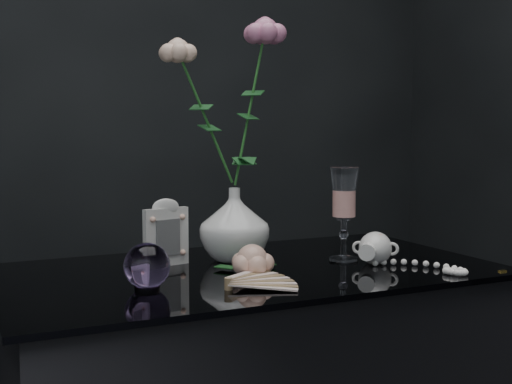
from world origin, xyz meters
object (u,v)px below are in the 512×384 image
picture_frame (166,232)px  pearl_jar (375,247)px  wine_glass (344,214)px  paperweight (147,266)px  vase (234,224)px  loose_rose (252,260)px

picture_frame → pearl_jar: picture_frame is taller
picture_frame → pearl_jar: size_ratio=0.56×
wine_glass → picture_frame: bearing=163.0°
wine_glass → picture_frame: 0.40m
wine_glass → pearl_jar: wine_glass is taller
picture_frame → paperweight: size_ratio=1.69×
vase → picture_frame: bearing=176.6°
paperweight → loose_rose: 0.22m
paperweight → pearl_jar: (0.52, 0.01, -0.01)m
vase → loose_rose: 0.18m
paperweight → vase: bearing=35.2°
picture_frame → paperweight: bearing=-129.5°
wine_glass → loose_rose: bearing=-165.9°
wine_glass → paperweight: size_ratio=2.42×
loose_rose → pearl_jar: 0.30m
loose_rose → picture_frame: bearing=144.5°
loose_rose → paperweight: bearing=-156.3°
pearl_jar → picture_frame: bearing=-163.3°
wine_glass → paperweight: 0.49m
wine_glass → picture_frame: wine_glass is taller
paperweight → pearl_jar: 0.52m
loose_rose → wine_glass: bearing=34.9°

